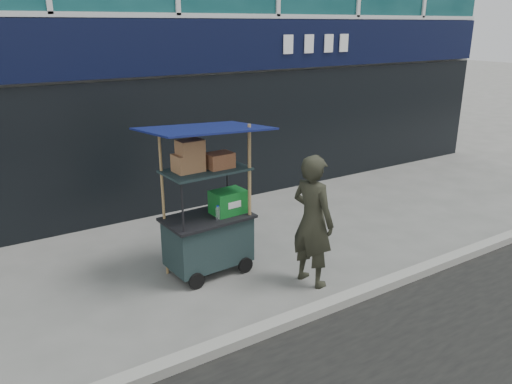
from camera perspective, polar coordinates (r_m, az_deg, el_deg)
ground at (r=6.39m, az=7.51°, el=-12.27°), size 80.00×80.00×0.00m
curb at (r=6.23m, az=8.73°, el=-12.56°), size 80.00×0.18×0.12m
vendor_cart at (r=6.77m, az=-5.42°, el=-3.39°), size 1.61×1.18×2.10m
vendor_man at (r=6.43m, az=6.49°, el=-3.30°), size 0.53×0.70×1.75m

